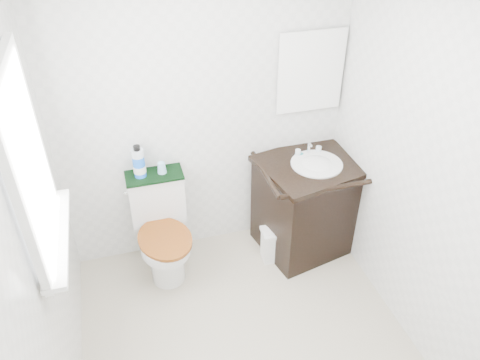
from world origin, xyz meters
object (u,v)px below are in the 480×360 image
toilet (162,232)px  cup (162,168)px  trash_bin (274,244)px  vanity (308,203)px  mouthwash_bottle (139,162)px

toilet → cup: cup is taller
trash_bin → toilet: bearing=169.1°
trash_bin → cup: 1.12m
trash_bin → vanity: bearing=18.1°
toilet → vanity: size_ratio=0.87×
vanity → mouthwash_bottle: 1.39m
toilet → trash_bin: toilet is taller
toilet → mouthwash_bottle: 0.61m
vanity → trash_bin: bearing=-161.9°
mouthwash_bottle → trash_bin: bearing=-17.0°
vanity → trash_bin: (-0.32, -0.10, -0.28)m
trash_bin → cup: size_ratio=3.52×
vanity → cup: vanity is taller
trash_bin → mouthwash_bottle: mouthwash_bottle is taller
mouthwash_bottle → cup: size_ratio=3.02×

